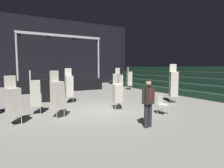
# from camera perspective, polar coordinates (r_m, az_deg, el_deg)

# --- Properties ---
(ground_plane) EXTENTS (22.00, 30.00, 0.10)m
(ground_plane) POSITION_cam_1_polar(r_m,az_deg,el_deg) (9.58, -2.51, -8.34)
(ground_plane) COLOR slate
(arena_end_wall) EXTENTS (22.00, 0.30, 8.00)m
(arena_end_wall) POSITION_cam_1_polar(r_m,az_deg,el_deg) (23.77, -19.26, 9.29)
(arena_end_wall) COLOR black
(arena_end_wall) RESTS_ON ground_plane
(bleacher_bank_right) EXTENTS (3.75, 24.00, 2.25)m
(bleacher_bank_right) POSITION_cam_1_polar(r_m,az_deg,el_deg) (16.28, 25.70, 0.94)
(bleacher_bank_right) COLOR black
(bleacher_bank_right) RESTS_ON ground_plane
(stage_riser) EXTENTS (7.67, 2.90, 5.07)m
(stage_riser) POSITION_cam_1_polar(r_m,az_deg,el_deg) (18.34, -15.93, 0.12)
(stage_riser) COLOR black
(stage_riser) RESTS_ON ground_plane
(man_with_tie) EXTENTS (0.57, 0.25, 1.77)m
(man_with_tie) POSITION_cam_1_polar(r_m,az_deg,el_deg) (6.81, 11.18, -4.95)
(man_with_tie) COLOR black
(man_with_tie) RESTS_ON ground_plane
(chair_stack_front_right) EXTENTS (0.57, 0.57, 2.05)m
(chair_stack_front_right) POSITION_cam_1_polar(r_m,az_deg,el_deg) (8.29, -16.58, -3.11)
(chair_stack_front_right) COLOR #B2B5BA
(chair_stack_front_right) RESTS_ON ground_plane
(chair_stack_mid_left) EXTENTS (0.47, 0.47, 2.14)m
(chair_stack_mid_left) POSITION_cam_1_polar(r_m,az_deg,el_deg) (11.56, -13.15, -0.51)
(chair_stack_mid_left) COLOR #B2B5BA
(chair_stack_mid_left) RESTS_ON ground_plane
(chair_stack_mid_right) EXTENTS (0.57, 0.57, 1.88)m
(chair_stack_mid_right) POSITION_cam_1_polar(r_m,az_deg,el_deg) (7.93, -28.30, -4.50)
(chair_stack_mid_right) COLOR #B2B5BA
(chair_stack_mid_right) RESTS_ON ground_plane
(chair_stack_mid_centre) EXTENTS (0.60, 0.60, 2.39)m
(chair_stack_mid_centre) POSITION_cam_1_polar(r_m,az_deg,el_deg) (11.91, 18.51, 0.13)
(chair_stack_mid_centre) COLOR #B2B5BA
(chair_stack_mid_centre) RESTS_ON ground_plane
(chair_stack_rear_left) EXTENTS (0.60, 0.60, 2.14)m
(chair_stack_rear_left) POSITION_cam_1_polar(r_m,az_deg,el_deg) (15.17, 1.43, 0.96)
(chair_stack_rear_left) COLOR #B2B5BA
(chair_stack_rear_left) RESTS_ON ground_plane
(chair_stack_rear_right) EXTENTS (0.49, 0.49, 1.79)m
(chair_stack_rear_right) POSITION_cam_1_polar(r_m,az_deg,el_deg) (9.56, 1.77, -2.57)
(chair_stack_rear_right) COLOR #B2B5BA
(chair_stack_rear_right) RESTS_ON ground_plane
(chair_stack_rear_centre) EXTENTS (0.55, 0.55, 2.22)m
(chair_stack_rear_centre) POSITION_cam_1_polar(r_m,az_deg,el_deg) (18.00, 5.39, 1.75)
(chair_stack_rear_centre) COLOR #B2B5BA
(chair_stack_rear_centre) RESTS_ON ground_plane
(chair_stack_aisle_left) EXTENTS (0.50, 0.50, 2.05)m
(chair_stack_aisle_left) POSITION_cam_1_polar(r_m,az_deg,el_deg) (9.31, -22.68, -2.40)
(chair_stack_aisle_left) COLOR #B2B5BA
(chair_stack_aisle_left) RESTS_ON ground_plane
(equipment_road_case) EXTENTS (1.04, 0.84, 0.62)m
(equipment_road_case) POSITION_cam_1_polar(r_m,az_deg,el_deg) (12.56, -18.71, -3.68)
(equipment_road_case) COLOR black
(equipment_road_case) RESTS_ON ground_plane
(loose_chair_near_man) EXTENTS (0.54, 0.54, 0.95)m
(loose_chair_near_man) POSITION_cam_1_polar(r_m,az_deg,el_deg) (8.94, 15.23, -5.68)
(loose_chair_near_man) COLOR #B2B5BA
(loose_chair_near_man) RESTS_ON ground_plane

